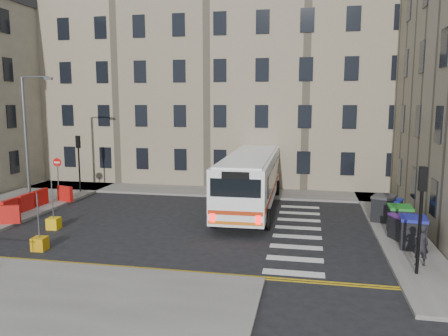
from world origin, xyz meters
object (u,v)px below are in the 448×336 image
(streetlamp, at_px, (26,139))
(wheelie_bin_c, at_px, (400,220))
(wheelie_bin_e, at_px, (392,209))
(bollard_yellow, at_px, (54,223))
(wheelie_bin_a, at_px, (413,232))
(wheelie_bin_d, at_px, (383,208))
(bus, at_px, (251,178))
(bollard_chevron, at_px, (40,244))
(wheelie_bin_b, at_px, (402,227))
(pedestrian, at_px, (421,245))

(streetlamp, relative_size, wheelie_bin_c, 5.86)
(wheelie_bin_e, bearing_deg, bollard_yellow, -140.13)
(wheelie_bin_a, bearing_deg, wheelie_bin_d, 104.61)
(bus, relative_size, wheelie_bin_d, 7.85)
(streetlamp, relative_size, wheelie_bin_d, 5.11)
(streetlamp, bearing_deg, bus, 8.40)
(streetlamp, height_order, wheelie_bin_d, streetlamp)
(wheelie_bin_d, bearing_deg, bollard_chevron, -133.73)
(wheelie_bin_b, height_order, bollard_yellow, wheelie_bin_b)
(streetlamp, relative_size, pedestrian, 4.84)
(streetlamp, xyz_separation_m, wheelie_bin_e, (22.11, 0.64, -3.61))
(bollard_yellow, bearing_deg, pedestrian, -7.41)
(bollard_yellow, height_order, bollard_chevron, same)
(bollard_chevron, bearing_deg, wheelie_bin_a, 10.91)
(streetlamp, bearing_deg, wheelie_bin_c, -5.49)
(wheelie_bin_b, xyz_separation_m, bollard_chevron, (-16.21, -4.36, -0.45))
(wheelie_bin_b, bearing_deg, wheelie_bin_d, 73.17)
(streetlamp, relative_size, bollard_chevron, 13.57)
(bus, relative_size, wheelie_bin_b, 9.24)
(wheelie_bin_b, relative_size, wheelie_bin_e, 1.03)
(wheelie_bin_b, distance_m, wheelie_bin_c, 0.99)
(wheelie_bin_c, height_order, bollard_yellow, wheelie_bin_c)
(wheelie_bin_d, height_order, wheelie_bin_e, wheelie_bin_d)
(wheelie_bin_a, distance_m, wheelie_bin_e, 4.93)
(streetlamp, bearing_deg, wheelie_bin_b, -8.04)
(wheelie_bin_b, xyz_separation_m, pedestrian, (0.02, -3.47, 0.24))
(bollard_chevron, bearing_deg, pedestrian, 3.15)
(bus, bearing_deg, bollard_yellow, -147.30)
(wheelie_bin_a, xyz_separation_m, wheelie_bin_e, (-0.00, 4.93, -0.13))
(wheelie_bin_b, bearing_deg, pedestrian, -112.70)
(streetlamp, bearing_deg, wheelie_bin_d, 0.52)
(wheelie_bin_a, xyz_separation_m, wheelie_bin_d, (-0.57, 4.48, 0.01))
(wheelie_bin_e, xyz_separation_m, pedestrian, (-0.20, -7.21, 0.26))
(wheelie_bin_a, bearing_deg, bollard_yellow, -172.66)
(streetlamp, xyz_separation_m, wheelie_bin_b, (21.90, -3.09, -3.59))
(wheelie_bin_d, relative_size, pedestrian, 0.95)
(bus, bearing_deg, bollard_chevron, -131.79)
(wheelie_bin_e, bearing_deg, bollard_chevron, -129.40)
(wheelie_bin_c, bearing_deg, wheelie_bin_e, 88.74)
(wheelie_bin_c, bearing_deg, bollard_chevron, -160.15)
(pedestrian, distance_m, bollard_yellow, 17.70)
(wheelie_bin_d, xyz_separation_m, wheelie_bin_e, (0.57, 0.45, -0.14))
(pedestrian, bearing_deg, wheelie_bin_d, -94.56)
(wheelie_bin_d, relative_size, wheelie_bin_e, 1.21)
(wheelie_bin_d, bearing_deg, pedestrian, -66.35)
(streetlamp, distance_m, bollard_yellow, 7.34)
(bollard_yellow, bearing_deg, streetlamp, 135.66)
(wheelie_bin_a, distance_m, bollard_yellow, 17.74)
(wheelie_bin_a, bearing_deg, pedestrian, -87.67)
(wheelie_bin_c, xyz_separation_m, pedestrian, (-0.06, -4.45, 0.14))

